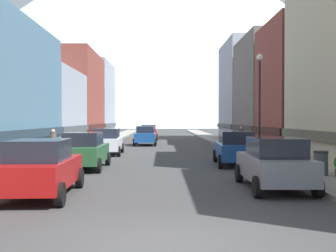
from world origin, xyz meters
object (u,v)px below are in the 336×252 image
car_right_0 (274,163)px  car_driving_1 (145,136)px  car_left_2 (107,141)px  pedestrian_0 (53,145)px  car_left_1 (84,150)px  car_driving_0 (149,132)px  car_left_0 (41,168)px  trash_bin_right (321,163)px  car_right_1 (235,148)px  pedestrian_1 (241,138)px  streetlamp_right (260,91)px

car_right_0 → car_driving_1: size_ratio=1.00×
car_left_2 → pedestrian_0: bearing=-117.9°
car_left_1 → car_driving_0: (2.20, 28.87, 0.00)m
car_driving_0 → pedestrian_0: (-4.65, -25.09, 0.04)m
car_left_0 → trash_bin_right: 10.86m
car_left_0 → car_right_1: size_ratio=1.00×
car_left_1 → trash_bin_right: 10.75m
car_right_0 → pedestrian_1: 19.57m
trash_bin_right → car_right_0: bearing=-134.9°
car_left_2 → streetlamp_right: (9.15, -5.47, 3.09)m
car_right_0 → car_driving_0: 35.39m
car_left_0 → pedestrian_1: bearing=64.1°
trash_bin_right → pedestrian_1: (-0.10, 16.86, 0.28)m
car_driving_0 → streetlamp_right: (6.95, -25.93, 3.09)m
car_driving_1 → streetlamp_right: size_ratio=0.75×
car_right_1 → trash_bin_right: bearing=-63.8°
pedestrian_0 → pedestrian_1: size_ratio=1.02×
car_left_2 → car_right_0: size_ratio=1.01×
car_left_1 → car_right_1: (7.60, 1.64, 0.00)m
pedestrian_0 → streetlamp_right: bearing=-4.1°
car_right_1 → pedestrian_1: (2.45, 11.67, 0.02)m
car_left_0 → streetlamp_right: 14.14m
trash_bin_right → car_left_0: bearing=-159.2°
car_right_1 → car_driving_1: 18.19m
car_left_1 → pedestrian_0: bearing=122.9°
car_left_1 → car_right_1: bearing=12.2°
car_driving_0 → car_driving_1: (0.00, -9.86, 0.00)m
pedestrian_0 → car_left_2: bearing=62.1°
car_left_2 → car_driving_0: size_ratio=1.01×
car_left_0 → car_right_0: (7.60, 1.29, 0.00)m
car_left_2 → trash_bin_right: (10.15, -11.96, -0.26)m
car_left_1 → car_left_0: bearing=-90.0°
car_right_0 → car_left_2: bearing=117.6°
car_left_1 → pedestrian_0: pedestrian_0 is taller
car_right_1 → car_driving_0: same height
car_right_1 → car_driving_0: size_ratio=1.02×
streetlamp_right → car_left_2: bearing=149.1°
car_left_1 → pedestrian_0: size_ratio=2.59×
car_left_0 → trash_bin_right: (10.15, 3.85, -0.26)m
car_left_0 → car_right_1: (7.60, 9.03, 0.00)m
car_left_0 → pedestrian_1: 23.01m
car_left_0 → car_driving_0: 36.33m
car_right_0 → streetlamp_right: streetlamp_right is taller
streetlamp_right → trash_bin_right: bearing=-81.2°
car_left_0 → car_left_2: bearing=90.0°
car_right_1 → car_driving_1: size_ratio=1.02×
car_left_1 → trash_bin_right: size_ratio=4.49×
trash_bin_right → pedestrian_0: pedestrian_0 is taller
trash_bin_right → streetlamp_right: bearing=98.8°
pedestrian_0 → streetlamp_right: size_ratio=0.29×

